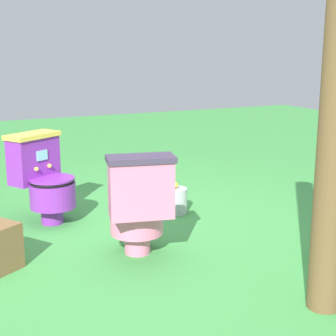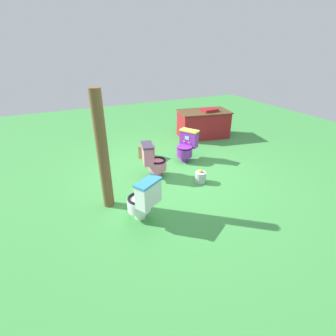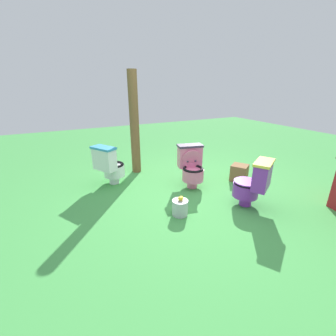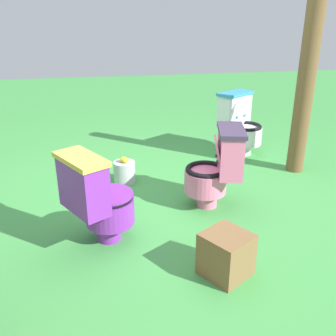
% 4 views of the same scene
% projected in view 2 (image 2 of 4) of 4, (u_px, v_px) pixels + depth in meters
% --- Properties ---
extents(ground, '(14.00, 14.00, 0.00)m').
position_uv_depth(ground, '(174.00, 173.00, 5.34)').
color(ground, '#429947').
extents(toilet_purple, '(0.63, 0.60, 0.73)m').
position_uv_depth(toilet_purple, '(187.00, 146.00, 5.79)').
color(toilet_purple, purple).
rests_on(toilet_purple, ground).
extents(toilet_white, '(0.60, 0.63, 0.73)m').
position_uv_depth(toilet_white, '(143.00, 199.00, 3.79)').
color(toilet_white, white).
rests_on(toilet_white, ground).
extents(toilet_pink, '(0.57, 0.50, 0.73)m').
position_uv_depth(toilet_pink, '(153.00, 160.00, 5.07)').
color(toilet_pink, pink).
rests_on(toilet_pink, ground).
extents(vendor_table, '(1.60, 1.12, 0.85)m').
position_uv_depth(vendor_table, '(203.00, 124.00, 7.30)').
color(vendor_table, maroon).
rests_on(vendor_table, ground).
extents(wooden_post, '(0.18, 0.18, 1.97)m').
position_uv_depth(wooden_post, '(103.00, 153.00, 3.86)').
color(wooden_post, brown).
rests_on(wooden_post, ground).
extents(small_crate, '(0.39, 0.39, 0.30)m').
position_uv_depth(small_crate, '(147.00, 152.00, 6.00)').
color(small_crate, brown).
rests_on(small_crate, ground).
extents(lemon_bucket, '(0.22, 0.22, 0.28)m').
position_uv_depth(lemon_bucket, '(200.00, 177.00, 4.95)').
color(lemon_bucket, '#B7B7BF').
rests_on(lemon_bucket, ground).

